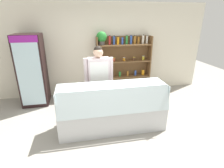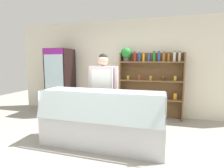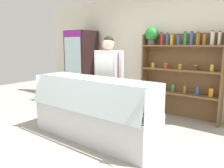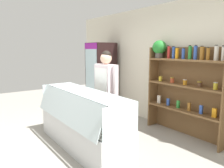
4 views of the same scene
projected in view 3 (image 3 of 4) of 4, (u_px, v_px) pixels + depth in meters
ground_plane at (87, 140)px, 3.58m from camera, size 12.00×12.00×0.00m
back_wall at (152, 53)px, 5.10m from camera, size 6.80×0.10×2.70m
drinks_fridge at (82, 67)px, 5.85m from camera, size 0.66×0.65×1.89m
shelving_unit at (176, 66)px, 4.58m from camera, size 1.66×0.30×1.91m
deli_display_case at (93, 120)px, 3.60m from camera, size 2.21×0.71×1.01m
shop_clerk at (108, 73)px, 4.09m from camera, size 0.67×0.25×1.69m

